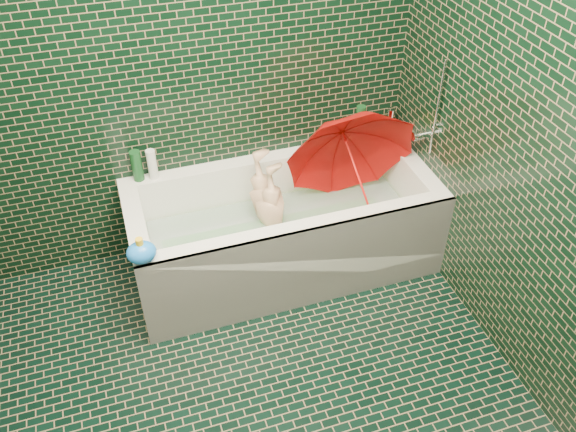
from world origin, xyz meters
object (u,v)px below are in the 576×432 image
object	(u,v)px
rubber_duck	(364,131)
bathtub	(284,237)
bath_toy	(141,252)
umbrella	(357,173)
child	(272,220)

from	to	relation	value
rubber_duck	bathtub	bearing A→B (deg)	-141.93
bath_toy	umbrella	bearing A→B (deg)	8.47
bathtub	rubber_duck	size ratio (longest dim) A/B	13.96
bathtub	bath_toy	bearing A→B (deg)	-158.26
bath_toy	child	bearing A→B (deg)	22.28
child	umbrella	xyz separation A→B (m)	(0.46, -0.10, 0.29)
umbrella	rubber_duck	world-z (taller)	umbrella
umbrella	bath_toy	size ratio (longest dim) A/B	4.76
child	umbrella	bearing A→B (deg)	71.24
child	bath_toy	world-z (taller)	bath_toy
umbrella	rubber_duck	distance (m)	0.45
child	rubber_duck	world-z (taller)	rubber_duck
bathtub	child	distance (m)	0.13
child	bathtub	bearing A→B (deg)	33.00
child	bath_toy	bearing A→B (deg)	-69.90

